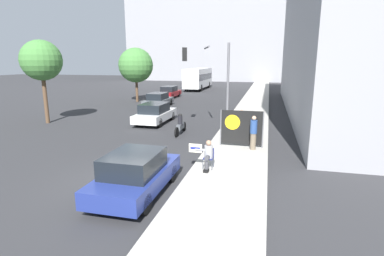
{
  "coord_description": "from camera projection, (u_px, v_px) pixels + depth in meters",
  "views": [
    {
      "loc": [
        4.98,
        -9.48,
        4.42
      ],
      "look_at": [
        1.25,
        5.24,
        1.03
      ],
      "focal_mm": 28.0,
      "sensor_mm": 36.0,
      "label": 1
    }
  ],
  "objects": [
    {
      "name": "ground_plane",
      "position": [
        125.0,
        183.0,
        11.13
      ],
      "size": [
        160.0,
        160.0,
        0.0
      ],
      "primitive_type": "plane",
      "color": "#303033"
    },
    {
      "name": "sidewalk_curb",
      "position": [
        249.0,
        116.0,
        24.44
      ],
      "size": [
        3.05,
        90.0,
        0.14
      ],
      "primitive_type": "cube",
      "color": "#B7B2A8",
      "rests_on": "ground_plane"
    },
    {
      "name": "building_backdrop_far",
      "position": [
        241.0,
        9.0,
        68.21
      ],
      "size": [
        52.0,
        12.0,
        32.04
      ],
      "color": "#99999E",
      "rests_on": "ground_plane"
    },
    {
      "name": "building_backdrop_right",
      "position": [
        356.0,
        17.0,
        24.7
      ],
      "size": [
        10.0,
        32.0,
        15.99
      ],
      "color": "#99999E",
      "rests_on": "ground_plane"
    },
    {
      "name": "seated_protester",
      "position": [
        208.0,
        154.0,
        12.07
      ],
      "size": [
        1.0,
        0.77,
        1.17
      ],
      "rotation": [
        0.0,
        0.0,
        -0.09
      ],
      "color": "#474C56",
      "rests_on": "sidewalk_curb"
    },
    {
      "name": "jogger_on_sidewalk",
      "position": [
        253.0,
        133.0,
        14.68
      ],
      "size": [
        0.34,
        0.34,
        1.69
      ],
      "rotation": [
        0.0,
        0.0,
        3.74
      ],
      "color": "#756651",
      "rests_on": "sidewalk_curb"
    },
    {
      "name": "pedestrian_behind",
      "position": [
        241.0,
        125.0,
        16.19
      ],
      "size": [
        0.34,
        0.34,
        1.75
      ],
      "rotation": [
        0.0,
        0.0,
        4.47
      ],
      "color": "#424247",
      "rests_on": "sidewalk_curb"
    },
    {
      "name": "protest_banner",
      "position": [
        241.0,
        128.0,
        15.19
      ],
      "size": [
        2.18,
        0.06,
        1.86
      ],
      "color": "slate",
      "rests_on": "sidewalk_curb"
    },
    {
      "name": "traffic_light_pole",
      "position": [
        211.0,
        71.0,
        19.13
      ],
      "size": [
        2.94,
        2.71,
        5.43
      ],
      "color": "slate",
      "rests_on": "sidewalk_curb"
    },
    {
      "name": "parked_car_curbside",
      "position": [
        136.0,
        173.0,
        10.05
      ],
      "size": [
        1.86,
        4.11,
        1.49
      ],
      "color": "navy",
      "rests_on": "ground_plane"
    },
    {
      "name": "car_on_road_nearest",
      "position": [
        155.0,
        113.0,
        21.81
      ],
      "size": [
        1.87,
        4.54,
        1.47
      ],
      "color": "white",
      "rests_on": "ground_plane"
    },
    {
      "name": "car_on_road_midblock",
      "position": [
        158.0,
        100.0,
        29.51
      ],
      "size": [
        1.77,
        4.43,
        1.41
      ],
      "color": "#565B60",
      "rests_on": "ground_plane"
    },
    {
      "name": "car_on_road_distant",
      "position": [
        169.0,
        92.0,
        36.98
      ],
      "size": [
        1.77,
        4.44,
        1.44
      ],
      "color": "maroon",
      "rests_on": "ground_plane"
    },
    {
      "name": "city_bus_on_road",
      "position": [
        198.0,
        77.0,
        47.96
      ],
      "size": [
        2.55,
        10.14,
        3.32
      ],
      "color": "silver",
      "rests_on": "ground_plane"
    },
    {
      "name": "motorcycle_on_road",
      "position": [
        180.0,
        125.0,
        18.5
      ],
      "size": [
        0.28,
        2.23,
        1.3
      ],
      "color": "#565B60",
      "rests_on": "ground_plane"
    },
    {
      "name": "street_tree_near_curb",
      "position": [
        41.0,
        61.0,
        21.01
      ],
      "size": [
        2.83,
        2.83,
        5.91
      ],
      "color": "brown",
      "rests_on": "ground_plane"
    },
    {
      "name": "street_tree_midblock",
      "position": [
        136.0,
        65.0,
        32.75
      ],
      "size": [
        3.76,
        3.76,
        5.89
      ],
      "color": "brown",
      "rests_on": "ground_plane"
    }
  ]
}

